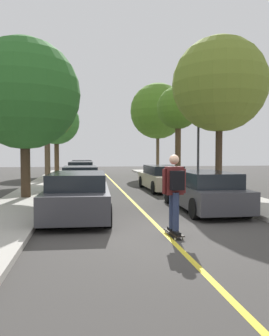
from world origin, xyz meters
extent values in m
plane|color=#3D3A38|center=(0.00, 0.00, 0.00)|extent=(80.00, 80.00, 0.00)
cube|color=gold|center=(0.00, 4.00, 0.00)|extent=(0.12, 39.20, 0.01)
cube|color=#38383D|center=(-2.13, 2.29, 0.55)|extent=(2.00, 4.24, 0.73)
cube|color=black|center=(-2.13, 2.34, 1.14)|extent=(1.72, 2.74, 0.46)
cylinder|color=black|center=(-1.33, 0.87, 0.32)|extent=(0.25, 0.65, 0.64)
cylinder|color=black|center=(-3.04, 0.94, 0.32)|extent=(0.25, 0.65, 0.64)
cylinder|color=black|center=(-1.22, 3.64, 0.32)|extent=(0.25, 0.65, 0.64)
cylinder|color=black|center=(-2.93, 3.71, 0.32)|extent=(0.25, 0.65, 0.64)
cube|color=#196066|center=(-2.13, 9.12, 0.49)|extent=(1.88, 4.08, 0.63)
cube|color=black|center=(-2.13, 9.09, 1.05)|extent=(1.65, 2.52, 0.49)
cylinder|color=black|center=(-1.25, 7.78, 0.32)|extent=(0.22, 0.64, 0.64)
cylinder|color=black|center=(-3.00, 7.78, 0.32)|extent=(0.22, 0.64, 0.64)
cylinder|color=black|center=(-1.27, 10.46, 0.32)|extent=(0.22, 0.64, 0.64)
cylinder|color=black|center=(-3.01, 10.45, 0.32)|extent=(0.22, 0.64, 0.64)
cube|color=#38383D|center=(-2.13, 16.02, 0.51)|extent=(1.99, 4.67, 0.67)
cube|color=black|center=(-2.14, 15.94, 1.10)|extent=(1.71, 2.87, 0.50)
cylinder|color=black|center=(-1.33, 14.39, 0.32)|extent=(0.24, 0.65, 0.64)
cylinder|color=black|center=(-3.05, 14.45, 0.32)|extent=(0.24, 0.65, 0.64)
cylinder|color=black|center=(-1.22, 17.60, 0.32)|extent=(0.24, 0.65, 0.64)
cylinder|color=black|center=(-2.94, 17.66, 0.32)|extent=(0.24, 0.65, 0.64)
cube|color=#B7B7BC|center=(-2.13, 22.03, 0.50)|extent=(1.97, 4.35, 0.64)
cube|color=black|center=(-2.14, 22.16, 1.07)|extent=(1.71, 2.58, 0.50)
cylinder|color=black|center=(-1.22, 20.59, 0.32)|extent=(0.23, 0.64, 0.64)
cylinder|color=black|center=(-2.99, 20.56, 0.32)|extent=(0.23, 0.64, 0.64)
cylinder|color=black|center=(-1.28, 23.50, 0.32)|extent=(0.23, 0.64, 0.64)
cylinder|color=black|center=(-3.05, 23.47, 0.32)|extent=(0.23, 0.64, 0.64)
cube|color=#38383D|center=(2.13, 3.18, 0.52)|extent=(1.80, 4.68, 0.68)
cube|color=black|center=(2.13, 2.98, 1.10)|extent=(1.57, 2.94, 0.47)
cylinder|color=black|center=(1.34, 4.82, 0.32)|extent=(0.23, 0.64, 0.64)
cylinder|color=black|center=(2.96, 4.80, 0.32)|extent=(0.23, 0.64, 0.64)
cylinder|color=black|center=(1.30, 1.56, 0.32)|extent=(0.23, 0.64, 0.64)
cylinder|color=black|center=(2.92, 1.54, 0.32)|extent=(0.23, 0.64, 0.64)
cube|color=#BCAD89|center=(2.13, 9.19, 0.52)|extent=(1.82, 4.62, 0.68)
cube|color=black|center=(2.13, 9.17, 1.08)|extent=(1.58, 2.82, 0.45)
cylinder|color=black|center=(1.30, 10.78, 0.32)|extent=(0.23, 0.64, 0.64)
cylinder|color=black|center=(2.92, 10.80, 0.32)|extent=(0.23, 0.64, 0.64)
cylinder|color=black|center=(1.35, 7.58, 0.32)|extent=(0.23, 0.64, 0.64)
cylinder|color=black|center=(2.97, 7.61, 0.32)|extent=(0.23, 0.64, 0.64)
cylinder|color=#3D2D1E|center=(-4.34, 6.43, 1.63)|extent=(0.39, 0.39, 2.98)
sphere|color=#2D6B28|center=(-4.34, 6.43, 4.39)|extent=(4.54, 4.54, 4.54)
cylinder|color=brown|center=(-4.34, 14.89, 1.99)|extent=(0.37, 0.37, 3.70)
sphere|color=olive|center=(-4.34, 14.89, 4.65)|extent=(3.59, 3.59, 3.59)
cylinder|color=#4C3823|center=(-4.34, 22.50, 1.82)|extent=(0.41, 0.41, 3.35)
sphere|color=#3D7F33|center=(-4.34, 22.50, 4.74)|extent=(4.05, 4.05, 4.05)
cylinder|color=#3D2D1E|center=(4.34, 7.08, 2.14)|extent=(0.32, 0.32, 4.01)
sphere|color=olive|center=(4.34, 7.08, 5.17)|extent=(4.42, 4.42, 4.42)
cylinder|color=#4C3823|center=(4.34, 14.00, 2.22)|extent=(0.39, 0.39, 4.16)
sphere|color=#4C7A23|center=(4.34, 14.00, 5.00)|extent=(2.85, 2.85, 2.85)
cylinder|color=brown|center=(4.34, 20.26, 2.10)|extent=(0.27, 0.27, 3.93)
sphere|color=#4C7A23|center=(4.34, 20.26, 5.54)|extent=(4.73, 4.73, 4.73)
cylinder|color=#38383D|center=(3.88, 8.66, 2.96)|extent=(0.12, 0.12, 5.63)
cube|color=#EAE5C6|center=(3.88, 8.66, 5.89)|extent=(0.36, 0.24, 0.20)
cube|color=black|center=(0.15, -0.30, 0.09)|extent=(0.29, 0.86, 0.02)
cylinder|color=beige|center=(0.02, 0.03, 0.03)|extent=(0.03, 0.06, 0.06)
cylinder|color=beige|center=(0.21, 0.04, 0.03)|extent=(0.03, 0.06, 0.06)
cylinder|color=beige|center=(0.08, -0.65, 0.03)|extent=(0.03, 0.06, 0.06)
cylinder|color=beige|center=(0.27, -0.63, 0.03)|extent=(0.03, 0.06, 0.06)
cube|color=#99999E|center=(0.12, 0.04, 0.07)|extent=(0.10, 0.05, 0.02)
cube|color=#99999E|center=(0.18, -0.64, 0.07)|extent=(0.10, 0.05, 0.02)
cube|color=black|center=(0.13, -0.08, 0.13)|extent=(0.12, 0.27, 0.06)
cube|color=black|center=(0.16, -0.52, 0.13)|extent=(0.12, 0.27, 0.06)
cylinder|color=#283351|center=(0.14, -0.18, 0.61)|extent=(0.16, 0.16, 0.89)
cylinder|color=#283351|center=(0.16, -0.42, 0.61)|extent=(0.16, 0.16, 0.89)
cube|color=#511919|center=(0.15, -0.30, 1.32)|extent=(0.42, 0.25, 0.66)
sphere|color=tan|center=(0.15, -0.30, 1.82)|extent=(0.23, 0.23, 0.23)
cylinder|color=#511919|center=(-0.10, -0.32, 1.31)|extent=(0.10, 0.10, 0.58)
cylinder|color=#511919|center=(0.39, -0.28, 1.31)|extent=(0.10, 0.10, 0.58)
cube|color=black|center=(0.16, -0.50, 1.34)|extent=(0.31, 0.21, 0.44)
camera|label=1|loc=(-1.94, -7.89, 1.98)|focal=35.76mm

